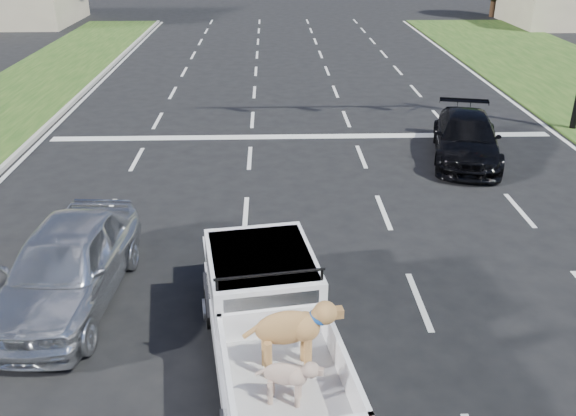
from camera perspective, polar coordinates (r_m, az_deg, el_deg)
The scene contains 5 objects.
ground at distance 11.97m, azimuth 3.90°, elevation -8.84°, with size 160.00×160.00×0.00m, color black.
road_markings at distance 17.76m, azimuth 1.93°, elevation 3.15°, with size 17.75×60.00×0.01m.
pickup_truck at distance 9.77m, azimuth -1.57°, elevation -11.22°, with size 2.59×5.30×1.90m.
silver_sedan at distance 12.31m, azimuth -20.03°, elevation -5.08°, with size 1.90×4.72×1.61m, color silver.
black_coupe at distance 19.53m, azimuth 16.35°, elevation 6.31°, with size 1.90×4.67×1.35m, color black.
Camera 1 is at (-1.12, -9.85, 6.72)m, focal length 38.00 mm.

